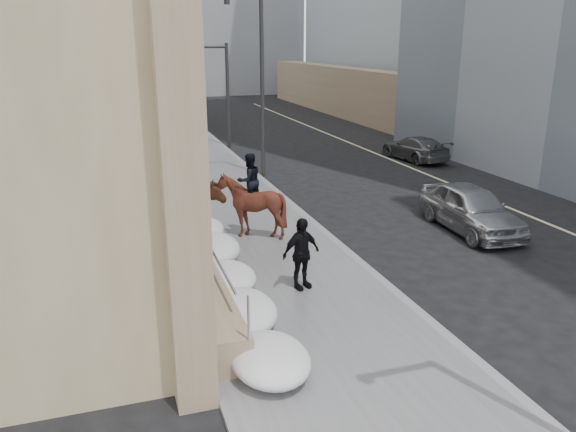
# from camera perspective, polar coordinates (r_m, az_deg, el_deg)

# --- Properties ---
(ground) EXTENTS (140.00, 140.00, 0.00)m
(ground) POSITION_cam_1_polar(r_m,az_deg,el_deg) (13.13, 1.69, -10.51)
(ground) COLOR black
(ground) RESTS_ON ground
(sidewalk) EXTENTS (5.00, 80.00, 0.12)m
(sidewalk) POSITION_cam_1_polar(r_m,az_deg,el_deg) (22.13, -6.99, 1.32)
(sidewalk) COLOR #535356
(sidewalk) RESTS_ON ground
(curb) EXTENTS (0.24, 80.00, 0.12)m
(curb) POSITION_cam_1_polar(r_m,az_deg,el_deg) (22.74, -0.50, 1.90)
(curb) COLOR slate
(curb) RESTS_ON ground
(lane_line) EXTENTS (0.15, 70.00, 0.01)m
(lane_line) POSITION_cam_1_polar(r_m,az_deg,el_deg) (26.14, 16.24, 3.12)
(lane_line) COLOR #BFB78C
(lane_line) RESTS_ON ground
(far_podium) EXTENTS (2.00, 80.00, 4.00)m
(far_podium) POSITION_cam_1_polar(r_m,az_deg,el_deg) (28.84, 24.94, 7.55)
(far_podium) COLOR #836E54
(far_podium) RESTS_ON ground
(bg_building_far) EXTENTS (24.00, 12.00, 20.00)m
(bg_building_far) POSITION_cam_1_polar(r_m,az_deg,el_deg) (83.03, -20.47, 19.05)
(bg_building_far) COLOR gray
(bg_building_far) RESTS_ON ground
(streetlight_mid) EXTENTS (1.71, 0.24, 8.00)m
(streetlight_mid) POSITION_cam_1_polar(r_m,az_deg,el_deg) (25.84, -3.00, 13.92)
(streetlight_mid) COLOR #2D2D30
(streetlight_mid) RESTS_ON ground
(streetlight_far) EXTENTS (1.71, 0.24, 8.00)m
(streetlight_far) POSITION_cam_1_polar(r_m,az_deg,el_deg) (45.43, -9.79, 15.20)
(streetlight_far) COLOR #2D2D30
(streetlight_far) RESTS_ON ground
(traffic_signal) EXTENTS (4.10, 0.22, 6.00)m
(traffic_signal) POSITION_cam_1_polar(r_m,az_deg,el_deg) (33.53, -7.77, 13.60)
(traffic_signal) COLOR #2D2D30
(traffic_signal) RESTS_ON ground
(snow_bank) EXTENTS (1.70, 18.10, 0.76)m
(snow_bank) POSITION_cam_1_polar(r_m,az_deg,el_deg) (20.01, -9.97, 0.67)
(snow_bank) COLOR silver
(snow_bank) RESTS_ON sidewalk
(mounted_horse_left) EXTENTS (2.09, 2.95, 2.79)m
(mounted_horse_left) POSITION_cam_1_polar(r_m,az_deg,el_deg) (15.23, -9.16, -1.35)
(mounted_horse_left) COLOR #4E2917
(mounted_horse_left) RESTS_ON sidewalk
(mounted_horse_right) EXTENTS (2.13, 2.26, 2.68)m
(mounted_horse_right) POSITION_cam_1_polar(r_m,az_deg,el_deg) (17.80, -3.88, 1.39)
(mounted_horse_right) COLOR #3D1911
(mounted_horse_right) RESTS_ON sidewalk
(pedestrian) EXTENTS (1.17, 0.76, 1.85)m
(pedestrian) POSITION_cam_1_polar(r_m,az_deg,el_deg) (14.07, 1.34, -3.84)
(pedestrian) COLOR black
(pedestrian) RESTS_ON sidewalk
(car_silver) EXTENTS (2.08, 4.65, 1.55)m
(car_silver) POSITION_cam_1_polar(r_m,az_deg,el_deg) (19.74, 18.10, 0.75)
(car_silver) COLOR #A4A6AB
(car_silver) RESTS_ON ground
(car_grey) EXTENTS (2.26, 4.56, 1.27)m
(car_grey) POSITION_cam_1_polar(r_m,az_deg,el_deg) (30.95, 12.75, 6.74)
(car_grey) COLOR #505357
(car_grey) RESTS_ON ground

